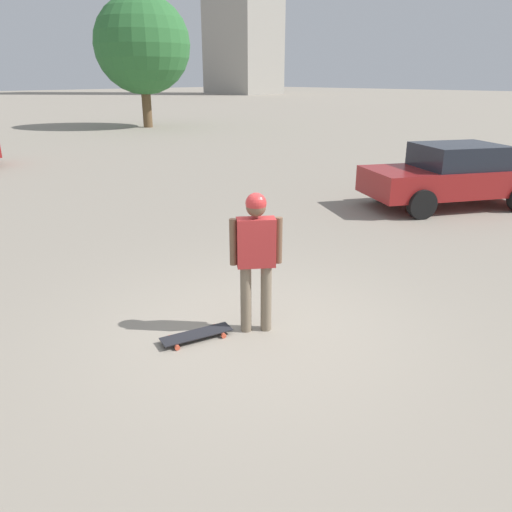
% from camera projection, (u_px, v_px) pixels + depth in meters
% --- Properties ---
extents(ground_plane, '(220.00, 220.00, 0.00)m').
position_uv_depth(ground_plane, '(256.00, 330.00, 6.23)').
color(ground_plane, gray).
extents(person, '(0.44, 0.50, 1.74)m').
position_uv_depth(person, '(256.00, 249.00, 5.87)').
color(person, '#7A6B56').
rests_on(person, ground_plane).
extents(skateboard, '(0.48, 0.90, 0.07)m').
position_uv_depth(skateboard, '(197.00, 334.00, 5.99)').
color(skateboard, '#232328').
rests_on(skateboard, ground_plane).
extents(car_parked_near, '(3.65, 4.45, 1.48)m').
position_uv_depth(car_parked_near, '(453.00, 175.00, 11.89)').
color(car_parked_near, maroon).
rests_on(car_parked_near, ground_plane).
extents(tree_distant, '(5.59, 5.59, 7.48)m').
position_uv_depth(tree_distant, '(142.00, 45.00, 29.11)').
color(tree_distant, brown).
rests_on(tree_distant, ground_plane).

